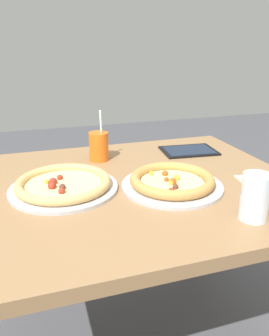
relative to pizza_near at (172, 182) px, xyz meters
name	(u,v)px	position (x,y,z in m)	size (l,w,h in m)	color
dining_table	(134,210)	(-0.11, 0.08, -0.13)	(1.16, 0.95, 0.75)	#936D47
pizza_near	(172,182)	(0.00, 0.00, 0.00)	(0.35, 0.35, 0.05)	#B7B7BC
pizza_far	(63,185)	(-0.36, 0.09, 0.00)	(0.36, 0.36, 0.04)	#B7B7BC
drink_cup_colored	(99,146)	(-0.18, 0.35, 0.04)	(0.08, 0.08, 0.21)	orange
water_cup_clear	(255,196)	(0.13, -0.27, 0.05)	(0.08, 0.08, 0.13)	silver
paper_napkin	(264,182)	(0.33, -0.06, -0.02)	(0.16, 0.14, 0.00)	white
tablet	(189,151)	(0.23, 0.34, -0.02)	(0.25, 0.19, 0.01)	black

